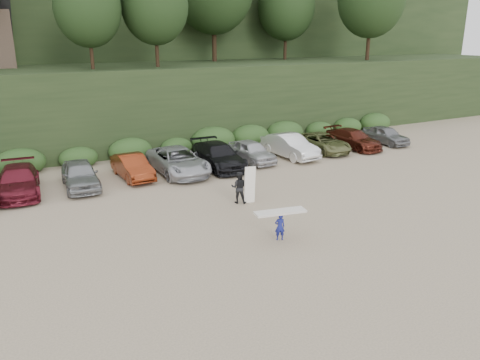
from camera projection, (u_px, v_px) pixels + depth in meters
ground at (261, 226)px, 21.24m from camera, size 120.00×120.00×0.00m
hillside_backdrop at (82, 5)px, 48.01m from camera, size 90.00×41.50×28.00m
parked_cars at (158, 163)px, 28.66m from camera, size 37.12×5.95×1.64m
child_surfer at (280, 220)px, 19.58m from camera, size 2.26×0.99×1.31m
adult_surfer at (240, 187)px, 23.95m from camera, size 1.28×1.01×1.98m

